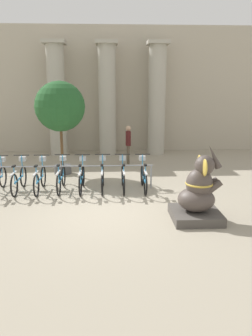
{
  "coord_description": "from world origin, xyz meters",
  "views": [
    {
      "loc": [
        0.14,
        -7.92,
        3.07
      ],
      "look_at": [
        0.54,
        0.59,
        1.0
      ],
      "focal_mm": 35.0,
      "sensor_mm": 36.0,
      "label": 1
    }
  ],
  "objects_px": {
    "bicycle_7": "(144,177)",
    "elephant_statue": "(198,195)",
    "bicycle_4": "(82,178)",
    "bicycle_1": "(19,178)",
    "bicycle_5": "(103,177)",
    "bicycle_3": "(61,177)",
    "bicycle_6": "(123,177)",
    "bicycle_2": "(40,178)",
    "person_pedestrian": "(128,141)",
    "potted_tree": "(60,108)"
  },
  "relations": [
    {
      "from": "bicycle_1",
      "to": "bicycle_7",
      "type": "relative_size",
      "value": 1.0
    },
    {
      "from": "bicycle_3",
      "to": "bicycle_4",
      "type": "height_order",
      "value": "same"
    },
    {
      "from": "elephant_statue",
      "to": "person_pedestrian",
      "type": "xyz_separation_m",
      "value": [
        -1.34,
        6.1,
        0.33
      ]
    },
    {
      "from": "potted_tree",
      "to": "bicycle_6",
      "type": "bearing_deg",
      "value": -44.71
    },
    {
      "from": "bicycle_4",
      "to": "person_pedestrian",
      "type": "xyz_separation_m",
      "value": [
        1.63,
        3.67,
        0.53
      ]
    },
    {
      "from": "bicycle_4",
      "to": "bicycle_7",
      "type": "relative_size",
      "value": 1.0
    },
    {
      "from": "bicycle_2",
      "to": "bicycle_4",
      "type": "height_order",
      "value": "same"
    },
    {
      "from": "bicycle_3",
      "to": "bicycle_5",
      "type": "relative_size",
      "value": 1.0
    },
    {
      "from": "bicycle_3",
      "to": "person_pedestrian",
      "type": "xyz_separation_m",
      "value": [
        2.26,
        3.61,
        0.53
      ]
    },
    {
      "from": "bicycle_1",
      "to": "bicycle_4",
      "type": "bearing_deg",
      "value": -0.67
    },
    {
      "from": "elephant_statue",
      "to": "person_pedestrian",
      "type": "relative_size",
      "value": 1.15
    },
    {
      "from": "bicycle_1",
      "to": "bicycle_2",
      "type": "relative_size",
      "value": 1.0
    },
    {
      "from": "bicycle_7",
      "to": "bicycle_5",
      "type": "bearing_deg",
      "value": 177.82
    },
    {
      "from": "bicycle_6",
      "to": "bicycle_7",
      "type": "relative_size",
      "value": 1.0
    },
    {
      "from": "bicycle_2",
      "to": "bicycle_3",
      "type": "distance_m",
      "value": 0.64
    },
    {
      "from": "bicycle_5",
      "to": "bicycle_7",
      "type": "distance_m",
      "value": 1.27
    },
    {
      "from": "bicycle_2",
      "to": "bicycle_3",
      "type": "xyz_separation_m",
      "value": [
        0.64,
        0.05,
        0.0
      ]
    },
    {
      "from": "bicycle_2",
      "to": "person_pedestrian",
      "type": "bearing_deg",
      "value": 51.66
    },
    {
      "from": "bicycle_6",
      "to": "person_pedestrian",
      "type": "distance_m",
      "value": 3.72
    },
    {
      "from": "bicycle_4",
      "to": "person_pedestrian",
      "type": "height_order",
      "value": "person_pedestrian"
    },
    {
      "from": "bicycle_1",
      "to": "elephant_statue",
      "type": "relative_size",
      "value": 0.94
    },
    {
      "from": "bicycle_6",
      "to": "person_pedestrian",
      "type": "xyz_separation_m",
      "value": [
        0.35,
        3.67,
        0.53
      ]
    },
    {
      "from": "bicycle_1",
      "to": "bicycle_3",
      "type": "relative_size",
      "value": 1.0
    },
    {
      "from": "bicycle_7",
      "to": "elephant_statue",
      "type": "bearing_deg",
      "value": -66.36
    },
    {
      "from": "bicycle_5",
      "to": "bicycle_3",
      "type": "bearing_deg",
      "value": 178.73
    },
    {
      "from": "person_pedestrian",
      "to": "bicycle_7",
      "type": "bearing_deg",
      "value": -85.66
    },
    {
      "from": "bicycle_3",
      "to": "bicycle_4",
      "type": "relative_size",
      "value": 1.0
    },
    {
      "from": "bicycle_6",
      "to": "potted_tree",
      "type": "distance_m",
      "value": 3.63
    },
    {
      "from": "bicycle_4",
      "to": "bicycle_5",
      "type": "distance_m",
      "value": 0.64
    },
    {
      "from": "potted_tree",
      "to": "bicycle_1",
      "type": "bearing_deg",
      "value": -115.79
    },
    {
      "from": "bicycle_2",
      "to": "bicycle_5",
      "type": "xyz_separation_m",
      "value": [
        1.91,
        0.02,
        0.0
      ]
    },
    {
      "from": "bicycle_5",
      "to": "bicycle_7",
      "type": "relative_size",
      "value": 1.0
    },
    {
      "from": "bicycle_1",
      "to": "bicycle_3",
      "type": "bearing_deg",
      "value": 1.45
    },
    {
      "from": "bicycle_2",
      "to": "potted_tree",
      "type": "bearing_deg",
      "value": 79.74
    },
    {
      "from": "bicycle_3",
      "to": "bicycle_6",
      "type": "bearing_deg",
      "value": -1.65
    },
    {
      "from": "bicycle_1",
      "to": "bicycle_7",
      "type": "xyz_separation_m",
      "value": [
        3.81,
        -0.04,
        0.0
      ]
    },
    {
      "from": "bicycle_4",
      "to": "bicycle_6",
      "type": "distance_m",
      "value": 1.27
    },
    {
      "from": "bicycle_2",
      "to": "bicycle_6",
      "type": "xyz_separation_m",
      "value": [
        2.54,
        -0.01,
        0.0
      ]
    },
    {
      "from": "elephant_statue",
      "to": "bicycle_2",
      "type": "bearing_deg",
      "value": 150.04
    },
    {
      "from": "bicycle_5",
      "to": "bicycle_6",
      "type": "height_order",
      "value": "same"
    },
    {
      "from": "bicycle_1",
      "to": "elephant_statue",
      "type": "xyz_separation_m",
      "value": [
        4.87,
        -2.46,
        0.2
      ]
    },
    {
      "from": "bicycle_6",
      "to": "elephant_statue",
      "type": "xyz_separation_m",
      "value": [
        1.69,
        -2.43,
        0.2
      ]
    },
    {
      "from": "bicycle_5",
      "to": "bicycle_7",
      "type": "xyz_separation_m",
      "value": [
        1.27,
        -0.05,
        0.0
      ]
    },
    {
      "from": "bicycle_4",
      "to": "bicycle_3",
      "type": "bearing_deg",
      "value": 175.1
    },
    {
      "from": "bicycle_6",
      "to": "person_pedestrian",
      "type": "bearing_deg",
      "value": 84.47
    },
    {
      "from": "bicycle_4",
      "to": "person_pedestrian",
      "type": "relative_size",
      "value": 1.08
    },
    {
      "from": "bicycle_4",
      "to": "bicycle_7",
      "type": "bearing_deg",
      "value": -0.67
    },
    {
      "from": "bicycle_6",
      "to": "elephant_statue",
      "type": "relative_size",
      "value": 0.94
    },
    {
      "from": "bicycle_7",
      "to": "bicycle_4",
      "type": "bearing_deg",
      "value": 179.33
    },
    {
      "from": "bicycle_7",
      "to": "bicycle_1",
      "type": "bearing_deg",
      "value": 179.33
    }
  ]
}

